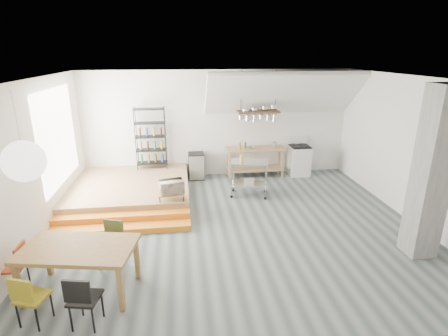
{
  "coord_description": "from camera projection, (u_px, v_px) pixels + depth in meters",
  "views": [
    {
      "loc": [
        -1.15,
        -6.88,
        3.69
      ],
      "look_at": [
        -0.16,
        0.8,
        1.1
      ],
      "focal_mm": 28.0,
      "sensor_mm": 36.0,
      "label": 1
    }
  ],
  "objects": [
    {
      "name": "floor",
      "position": [
        236.0,
        226.0,
        7.78
      ],
      "size": [
        8.0,
        8.0,
        0.0
      ],
      "primitive_type": "plane",
      "color": "#4A5456",
      "rests_on": "ground"
    },
    {
      "name": "wall_back",
      "position": [
        218.0,
        124.0,
        10.56
      ],
      "size": [
        8.0,
        0.04,
        3.2
      ],
      "primitive_type": "cube",
      "color": "silver",
      "rests_on": "ground"
    },
    {
      "name": "wall_left",
      "position": [
        34.0,
        165.0,
        6.79
      ],
      "size": [
        0.04,
        7.0,
        3.2
      ],
      "primitive_type": "cube",
      "color": "silver",
      "rests_on": "ground"
    },
    {
      "name": "wall_right",
      "position": [
        414.0,
        151.0,
        7.76
      ],
      "size": [
        0.04,
        7.0,
        3.2
      ],
      "primitive_type": "cube",
      "color": "silver",
      "rests_on": "ground"
    },
    {
      "name": "ceiling",
      "position": [
        238.0,
        78.0,
        6.76
      ],
      "size": [
        8.0,
        7.0,
        0.02
      ],
      "primitive_type": "cube",
      "color": "white",
      "rests_on": "wall_back"
    },
    {
      "name": "slope_ceiling",
      "position": [
        283.0,
        94.0,
        9.92
      ],
      "size": [
        4.4,
        1.44,
        1.32
      ],
      "primitive_type": "cube",
      "rotation": [
        -0.73,
        0.0,
        0.0
      ],
      "color": "white",
      "rests_on": "wall_back"
    },
    {
      "name": "window_pane",
      "position": [
        58.0,
        137.0,
        8.14
      ],
      "size": [
        0.02,
        2.5,
        2.2
      ],
      "primitive_type": "cube",
      "color": "white",
      "rests_on": "wall_left"
    },
    {
      "name": "platform",
      "position": [
        131.0,
        190.0,
        9.3
      ],
      "size": [
        3.0,
        3.0,
        0.4
      ],
      "primitive_type": "cube",
      "color": "#9D744E",
      "rests_on": "ground"
    },
    {
      "name": "step_lower",
      "position": [
        121.0,
        229.0,
        7.5
      ],
      "size": [
        3.0,
        0.35,
        0.13
      ],
      "primitive_type": "cube",
      "color": "orange",
      "rests_on": "ground"
    },
    {
      "name": "step_upper",
      "position": [
        123.0,
        219.0,
        7.81
      ],
      "size": [
        3.0,
        0.35,
        0.27
      ],
      "primitive_type": "cube",
      "color": "orange",
      "rests_on": "ground"
    },
    {
      "name": "concrete_column",
      "position": [
        431.0,
        174.0,
        6.26
      ],
      "size": [
        0.5,
        0.5,
        3.2
      ],
      "primitive_type": "cube",
      "color": "slate",
      "rests_on": "ground"
    },
    {
      "name": "kitchen_counter",
      "position": [
        255.0,
        157.0,
        10.68
      ],
      "size": [
        1.8,
        0.6,
        0.91
      ],
      "color": "#9D744E",
      "rests_on": "ground"
    },
    {
      "name": "stove",
      "position": [
        299.0,
        160.0,
        10.9
      ],
      "size": [
        0.6,
        0.6,
        1.18
      ],
      "color": "white",
      "rests_on": "ground"
    },
    {
      "name": "pot_rack",
      "position": [
        259.0,
        114.0,
        10.04
      ],
      "size": [
        1.2,
        0.5,
        1.43
      ],
      "color": "#3F2919",
      "rests_on": "ceiling"
    },
    {
      "name": "wire_shelving",
      "position": [
        151.0,
        137.0,
        10.13
      ],
      "size": [
        0.88,
        0.38,
        1.8
      ],
      "color": "black",
      "rests_on": "platform"
    },
    {
      "name": "microwave_shelf",
      "position": [
        172.0,
        193.0,
        8.14
      ],
      "size": [
        0.6,
        0.4,
        0.16
      ],
      "color": "#9D744E",
      "rests_on": "platform"
    },
    {
      "name": "paper_lantern",
      "position": [
        24.0,
        161.0,
        5.0
      ],
      "size": [
        0.6,
        0.6,
        0.6
      ],
      "primitive_type": "sphere",
      "color": "white",
      "rests_on": "ceiling"
    },
    {
      "name": "dining_table",
      "position": [
        78.0,
        252.0,
        5.43
      ],
      "size": [
        1.87,
        1.26,
        0.82
      ],
      "rotation": [
        0.0,
        0.0,
        -0.18
      ],
      "color": "brown",
      "rests_on": "ground"
    },
    {
      "name": "chair_mustard",
      "position": [
        28.0,
        296.0,
        4.8
      ],
      "size": [
        0.49,
        0.49,
        0.83
      ],
      "rotation": [
        0.0,
        0.0,
        2.8
      ],
      "color": "#A18F1B",
      "rests_on": "ground"
    },
    {
      "name": "chair_black",
      "position": [
        82.0,
        297.0,
        4.75
      ],
      "size": [
        0.47,
        0.47,
        0.86
      ],
      "rotation": [
        0.0,
        0.0,
        2.94
      ],
      "color": "black",
      "rests_on": "ground"
    },
    {
      "name": "chair_olive",
      "position": [
        112.0,
        240.0,
        6.22
      ],
      "size": [
        0.49,
        0.49,
        0.85
      ],
      "rotation": [
        0.0,
        0.0,
        -0.34
      ],
      "color": "brown",
      "rests_on": "ground"
    },
    {
      "name": "chair_red",
      "position": [
        16.0,
        263.0,
        5.58
      ],
      "size": [
        0.38,
        0.38,
        0.8
      ],
      "rotation": [
        0.0,
        0.0,
        -1.6
      ],
      "color": "#A83C18",
      "rests_on": "ground"
    },
    {
      "name": "rolling_cart",
      "position": [
        249.0,
        174.0,
        9.23
      ],
      "size": [
        1.07,
        0.76,
        0.96
      ],
      "rotation": [
        0.0,
        0.0,
        -0.25
      ],
      "color": "silver",
      "rests_on": "ground"
    },
    {
      "name": "mini_fridge",
      "position": [
        196.0,
        166.0,
        10.58
      ],
      "size": [
        0.47,
        0.47,
        0.8
      ],
      "primitive_type": "cube",
      "color": "black",
      "rests_on": "ground"
    },
    {
      "name": "microwave",
      "position": [
        171.0,
        187.0,
        8.09
      ],
      "size": [
        0.61,
        0.48,
        0.3
      ],
      "primitive_type": "imported",
      "rotation": [
        0.0,
        0.0,
        0.22
      ],
      "color": "beige",
      "rests_on": "microwave_shelf"
    },
    {
      "name": "bowl",
      "position": [
        251.0,
        148.0,
        10.52
      ],
      "size": [
        0.27,
        0.27,
        0.05
      ],
      "primitive_type": "imported",
      "rotation": [
        0.0,
        0.0,
        0.4
      ],
      "color": "silver",
      "rests_on": "kitchen_counter"
    }
  ]
}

